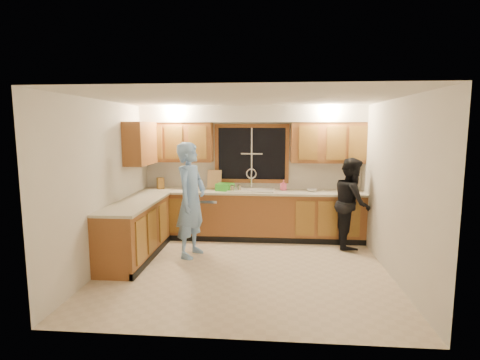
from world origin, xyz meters
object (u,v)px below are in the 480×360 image
at_px(man, 191,200).
at_px(dish_crate, 225,187).
at_px(knife_block, 160,183).
at_px(sink, 251,194).
at_px(bowl, 312,190).
at_px(dishwasher, 207,216).
at_px(stove, 121,241).
at_px(soap_bottle, 283,185).
at_px(woman, 352,203).

height_order(man, dish_crate, man).
bearing_deg(knife_block, sink, -39.71).
distance_m(dish_crate, bowl, 1.63).
relative_size(sink, dishwasher, 1.05).
bearing_deg(dishwasher, bowl, 0.54).
bearing_deg(stove, soap_bottle, 38.62).
bearing_deg(bowl, man, -152.28).
xyz_separation_m(dishwasher, dish_crate, (0.36, -0.01, 0.58)).
xyz_separation_m(knife_block, soap_bottle, (2.38, 0.03, -0.01)).
xyz_separation_m(sink, soap_bottle, (0.62, 0.11, 0.16)).
bearing_deg(man, sink, -24.79).
distance_m(stove, soap_bottle, 3.15).
distance_m(stove, man, 1.26).
bearing_deg(man, knife_block, 52.03).
distance_m(sink, stove, 2.60).
relative_size(man, bowl, 9.68).
bearing_deg(stove, knife_block, 88.96).
height_order(soap_bottle, bowl, soap_bottle).
distance_m(dishwasher, man, 1.19).
bearing_deg(bowl, soap_bottle, 168.91).
bearing_deg(knife_block, dish_crate, -41.54).
bearing_deg(stove, sink, 45.39).
height_order(dish_crate, soap_bottle, soap_bottle).
height_order(dish_crate, bowl, dish_crate).
bearing_deg(soap_bottle, stove, -141.38).
bearing_deg(woman, soap_bottle, 72.44).
height_order(dishwasher, bowl, bowl).
height_order(sink, dishwasher, sink).
relative_size(dishwasher, dish_crate, 2.82).
height_order(man, woman, man).
xyz_separation_m(sink, dish_crate, (-0.49, -0.02, 0.12)).
bearing_deg(knife_block, dishwasher, -42.92).
relative_size(knife_block, soap_bottle, 1.08).
relative_size(sink, woman, 0.54).
bearing_deg(dish_crate, sink, 2.30).
height_order(stove, dish_crate, dish_crate).
relative_size(woman, knife_block, 7.27).
height_order(woman, knife_block, woman).
distance_m(sink, woman, 1.84).
distance_m(sink, knife_block, 1.77).
bearing_deg(soap_bottle, dishwasher, -175.27).
bearing_deg(sink, dish_crate, -177.70).
bearing_deg(woman, knife_block, 87.14).
height_order(knife_block, dish_crate, knife_block).
xyz_separation_m(woman, dish_crate, (-2.29, 0.35, 0.19)).
height_order(sink, dish_crate, sink).
distance_m(dish_crate, soap_bottle, 1.11).
bearing_deg(stove, dish_crate, 54.02).
height_order(man, soap_bottle, man).
xyz_separation_m(dishwasher, man, (-0.06, -1.06, 0.53)).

